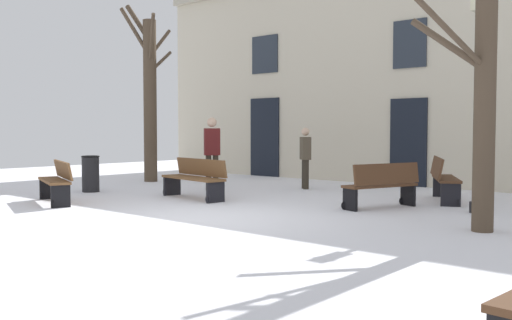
# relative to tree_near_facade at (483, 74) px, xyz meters

# --- Properties ---
(ground_plane) EXTENTS (29.83, 29.83, 0.00)m
(ground_plane) POSITION_rel_tree_near_facade_xyz_m (-4.02, -2.02, -2.32)
(ground_plane) COLOR white
(building_facade) EXTENTS (18.65, 0.60, 6.39)m
(building_facade) POSITION_rel_tree_near_facade_xyz_m (-4.03, 5.88, 0.93)
(building_facade) COLOR beige
(building_facade) RESTS_ON ground
(tree_near_facade) EXTENTS (1.20, 2.70, 4.99)m
(tree_near_facade) POSITION_rel_tree_near_facade_xyz_m (0.00, 0.00, 0.00)
(tree_near_facade) COLOR #4C3D2D
(tree_near_facade) RESTS_ON ground
(tree_left_of_center) EXTENTS (1.81, 2.08, 5.15)m
(tree_left_of_center) POSITION_rel_tree_near_facade_xyz_m (-10.30, 1.99, 0.22)
(tree_left_of_center) COLOR #4C3D2D
(tree_left_of_center) RESTS_ON ground
(streetlamp) EXTENTS (0.30, 0.30, 4.05)m
(streetlamp) POSITION_rel_tree_near_facade_xyz_m (-0.78, 1.85, 0.14)
(streetlamp) COLOR black
(streetlamp) RESTS_ON ground
(litter_bin) EXTENTS (0.44, 0.44, 0.88)m
(litter_bin) POSITION_rel_tree_near_facade_xyz_m (-9.11, -0.77, -1.88)
(litter_bin) COLOR black
(litter_bin) RESTS_ON ground
(bench_near_lamp) EXTENTS (1.95, 0.82, 0.87)m
(bench_near_lamp) POSITION_rel_tree_near_facade_xyz_m (-6.21, -0.02, -1.87)
(bench_near_lamp) COLOR brown
(bench_near_lamp) RESTS_ON ground
(bench_far_corner) EXTENTS (1.75, 1.01, 0.86)m
(bench_far_corner) POSITION_rel_tree_near_facade_xyz_m (-7.76, -2.43, -1.86)
(bench_far_corner) COLOR brown
(bench_far_corner) RESTS_ON ground
(bench_by_litter_bin) EXTENTS (0.92, 1.65, 0.87)m
(bench_by_litter_bin) POSITION_rel_tree_near_facade_xyz_m (-2.35, 1.27, -1.88)
(bench_by_litter_bin) COLOR #51331E
(bench_by_litter_bin) RESTS_ON ground
(bench_back_to_back_left) EXTENTS (1.30, 1.81, 0.93)m
(bench_back_to_back_left) POSITION_rel_tree_near_facade_xyz_m (-1.94, 3.10, -1.83)
(bench_back_to_back_left) COLOR #51331E
(bench_back_to_back_left) RESTS_ON ground
(person_near_bench) EXTENTS (0.40, 0.44, 1.81)m
(person_near_bench) POSITION_rel_tree_near_facade_xyz_m (-7.23, 1.49, -1.31)
(person_near_bench) COLOR #2D271E
(person_near_bench) RESTS_ON ground
(person_strolling) EXTENTS (0.43, 0.41, 1.55)m
(person_strolling) POSITION_rel_tree_near_facade_xyz_m (-5.65, 3.26, -1.47)
(person_strolling) COLOR #2D271E
(person_strolling) RESTS_ON ground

